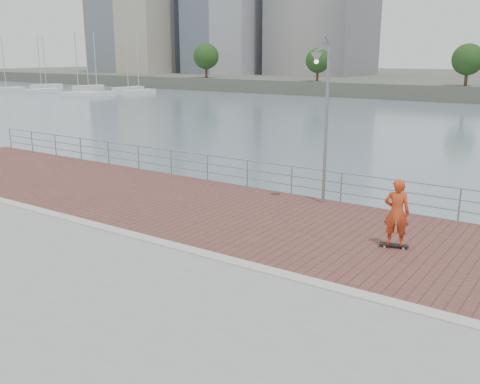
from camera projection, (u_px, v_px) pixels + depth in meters
The scene contains 10 objects.
water at pixel (200, 320), 15.04m from camera, with size 400.00×400.00×0.00m, color slate.
seawall at pixel (44, 373), 10.80m from camera, with size 40.00×24.00×2.00m, color gray.
brick_lane at pixel (268, 220), 17.40m from camera, with size 40.00×6.80×0.02m, color brown.
curb at pixel (198, 252), 14.53m from camera, with size 40.00×0.40×0.06m, color #B7B5AD.
guardrail at pixel (316, 180), 19.94m from camera, with size 39.06×0.06×1.13m.
street_lamp at pixel (322, 93), 18.08m from camera, with size 0.41×1.19×5.61m.
skateboard at pixel (394, 245), 14.90m from camera, with size 0.81×0.42×0.09m.
skateboarder at pixel (397, 212), 14.66m from camera, with size 0.69×0.45×1.89m, color #CB411B.
shoreline_trees at pixel (430, 60), 83.42m from camera, with size 109.64×5.12×6.82m.
marina at pixel (78, 89), 105.28m from camera, with size 31.93×22.40×10.79m.
Camera 1 is at (8.68, -10.60, 5.27)m, focal length 40.00 mm.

